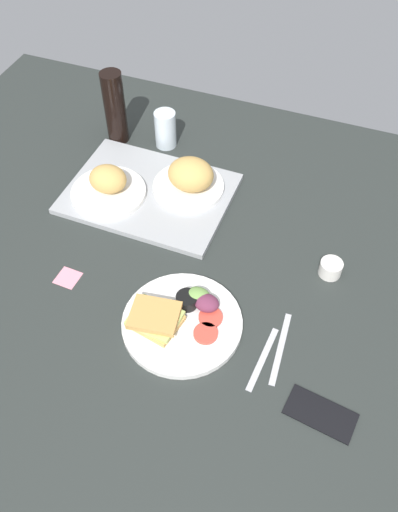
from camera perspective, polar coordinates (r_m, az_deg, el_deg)
ground_plane at (r=136.41cm, az=-1.23°, el=-2.15°), size 190.00×150.00×3.00cm
serving_tray at (r=153.85cm, az=-5.29°, el=6.59°), size 45.46×33.63×1.60cm
bread_plate_near at (r=152.20cm, az=-9.56°, el=7.36°), size 20.88×20.88×8.55cm
bread_plate_far at (r=150.44cm, az=-0.95°, el=8.21°), size 20.04×20.04×10.14cm
plate_with_salad at (r=125.27cm, az=-2.01°, el=-6.62°), size 27.96×27.96×5.40cm
drinking_glass at (r=167.67cm, az=-3.57°, el=13.22°), size 6.48×6.48×11.51cm
soda_bottle at (r=168.18cm, az=-8.88°, el=15.22°), size 6.40×6.40×22.86cm
espresso_cup at (r=137.44cm, az=13.73°, el=-1.26°), size 5.60×5.60×4.00cm
fork at (r=122.37cm, az=6.74°, el=-10.71°), size 2.78×17.06×0.50cm
knife at (r=124.23cm, az=8.61°, el=-9.58°), size 2.54×19.05×0.50cm
cell_phone at (r=118.49cm, az=12.73°, el=-15.90°), size 15.26×9.14×0.80cm
sticky_note at (r=138.04cm, az=-13.69°, el=-2.25°), size 5.86×5.86×0.12cm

